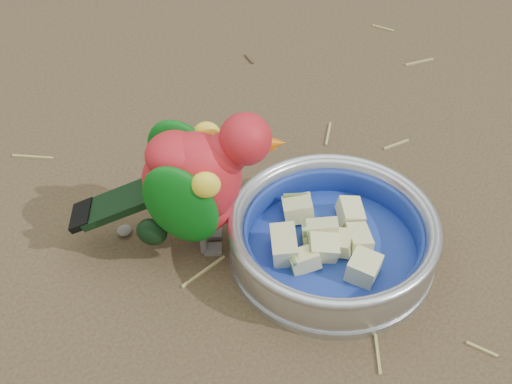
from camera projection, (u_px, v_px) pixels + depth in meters
ground at (318, 263)px, 0.84m from camera, size 60.00×60.00×0.00m
food_bowl at (331, 253)px, 0.84m from camera, size 0.24×0.24×0.02m
bowl_wall at (333, 235)px, 0.82m from camera, size 0.24×0.24×0.04m
fruit_wedges at (333, 239)px, 0.83m from camera, size 0.14×0.14×0.03m
lory_parrot at (197, 189)px, 0.80m from camera, size 0.25×0.21×0.18m
ground_debris at (289, 233)px, 0.87m from camera, size 0.90×0.80×0.01m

